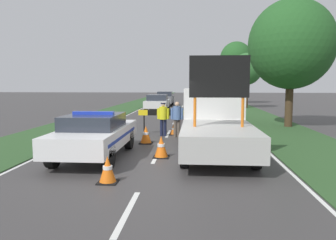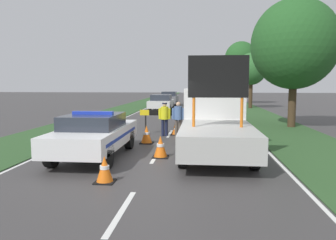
{
  "view_description": "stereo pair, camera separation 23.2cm",
  "coord_description": "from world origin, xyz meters",
  "px_view_note": "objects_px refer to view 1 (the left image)",
  "views": [
    {
      "loc": [
        1.25,
        -9.56,
        2.42
      ],
      "look_at": [
        0.3,
        2.23,
        1.1
      ],
      "focal_mm": 35.0,
      "sensor_mm": 36.0,
      "label": 1
    },
    {
      "loc": [
        1.48,
        -9.54,
        2.42
      ],
      "look_at": [
        0.3,
        2.23,
        1.1
      ],
      "focal_mm": 35.0,
      "sensor_mm": 36.0,
      "label": 2
    }
  ],
  "objects_px": {
    "traffic_cone_near_truck": "(108,170)",
    "roadside_tree_mid_left": "(291,45)",
    "traffic_cone_centre_front": "(173,130)",
    "traffic_cone_behind_barrier": "(146,135)",
    "queued_car_van_white": "(158,102)",
    "roadside_tree_near_right": "(236,59)",
    "police_car": "(95,134)",
    "pedestrian_civilian": "(177,116)",
    "roadside_tree_near_left": "(247,69)",
    "queued_car_wagon_maroon": "(204,108)",
    "queued_car_suv_grey": "(165,98)",
    "police_officer": "(163,116)",
    "work_truck": "(215,121)",
    "road_barrier": "(166,114)",
    "traffic_cone_near_police": "(161,147)"
  },
  "relations": [
    {
      "from": "traffic_cone_near_truck",
      "to": "queued_car_suv_grey",
      "type": "distance_m",
      "value": 28.4
    },
    {
      "from": "police_officer",
      "to": "roadside_tree_near_right",
      "type": "relative_size",
      "value": 0.21
    },
    {
      "from": "police_officer",
      "to": "pedestrian_civilian",
      "type": "bearing_deg",
      "value": 173.17
    },
    {
      "from": "pedestrian_civilian",
      "to": "roadside_tree_near_left",
      "type": "xyz_separation_m",
      "value": [
        5.87,
        18.14,
        2.87
      ]
    },
    {
      "from": "roadside_tree_near_left",
      "to": "road_barrier",
      "type": "bearing_deg",
      "value": -110.16
    },
    {
      "from": "roadside_tree_near_left",
      "to": "roadside_tree_near_right",
      "type": "distance_m",
      "value": 7.07
    },
    {
      "from": "roadside_tree_near_left",
      "to": "roadside_tree_mid_left",
      "type": "height_order",
      "value": "roadside_tree_mid_left"
    },
    {
      "from": "traffic_cone_centre_front",
      "to": "roadside_tree_mid_left",
      "type": "bearing_deg",
      "value": 28.17
    },
    {
      "from": "traffic_cone_near_police",
      "to": "traffic_cone_behind_barrier",
      "type": "bearing_deg",
      "value": 109.39
    },
    {
      "from": "traffic_cone_behind_barrier",
      "to": "roadside_tree_near_left",
      "type": "xyz_separation_m",
      "value": [
        7.05,
        19.81,
        3.46
      ]
    },
    {
      "from": "roadside_tree_mid_left",
      "to": "queued_car_wagon_maroon",
      "type": "bearing_deg",
      "value": 146.93
    },
    {
      "from": "road_barrier",
      "to": "traffic_cone_centre_front",
      "type": "relative_size",
      "value": 5.22
    },
    {
      "from": "pedestrian_civilian",
      "to": "roadside_tree_mid_left",
      "type": "relative_size",
      "value": 0.23
    },
    {
      "from": "traffic_cone_centre_front",
      "to": "roadside_tree_near_left",
      "type": "distance_m",
      "value": 18.87
    },
    {
      "from": "work_truck",
      "to": "road_barrier",
      "type": "xyz_separation_m",
      "value": [
        -2.06,
        3.52,
        -0.12
      ]
    },
    {
      "from": "police_car",
      "to": "traffic_cone_near_police",
      "type": "distance_m",
      "value": 2.21
    },
    {
      "from": "work_truck",
      "to": "traffic_cone_near_police",
      "type": "height_order",
      "value": "work_truck"
    },
    {
      "from": "roadside_tree_near_right",
      "to": "police_car",
      "type": "bearing_deg",
      "value": -105.49
    },
    {
      "from": "traffic_cone_near_police",
      "to": "queued_car_van_white",
      "type": "bearing_deg",
      "value": 96.77
    },
    {
      "from": "police_car",
      "to": "queued_car_wagon_maroon",
      "type": "relative_size",
      "value": 1.03
    },
    {
      "from": "roadside_tree_mid_left",
      "to": "roadside_tree_near_left",
      "type": "bearing_deg",
      "value": 90.67
    },
    {
      "from": "traffic_cone_centre_front",
      "to": "queued_car_suv_grey",
      "type": "xyz_separation_m",
      "value": [
        -2.24,
        20.7,
        0.55
      ]
    },
    {
      "from": "police_officer",
      "to": "queued_car_van_white",
      "type": "relative_size",
      "value": 0.33
    },
    {
      "from": "queued_car_wagon_maroon",
      "to": "queued_car_suv_grey",
      "type": "bearing_deg",
      "value": -74.9
    },
    {
      "from": "police_car",
      "to": "queued_car_suv_grey",
      "type": "xyz_separation_m",
      "value": [
        0.02,
        25.63,
        0.03
      ]
    },
    {
      "from": "traffic_cone_near_police",
      "to": "queued_car_wagon_maroon",
      "type": "bearing_deg",
      "value": 81.21
    },
    {
      "from": "pedestrian_civilian",
      "to": "traffic_cone_near_police",
      "type": "relative_size",
      "value": 2.24
    },
    {
      "from": "pedestrian_civilian",
      "to": "roadside_tree_near_left",
      "type": "bearing_deg",
      "value": 80.13
    },
    {
      "from": "traffic_cone_centre_front",
      "to": "traffic_cone_behind_barrier",
      "type": "height_order",
      "value": "traffic_cone_behind_barrier"
    },
    {
      "from": "traffic_cone_near_truck",
      "to": "roadside_tree_mid_left",
      "type": "xyz_separation_m",
      "value": [
        7.36,
        11.01,
        4.21
      ]
    },
    {
      "from": "work_truck",
      "to": "police_officer",
      "type": "distance_m",
      "value": 3.8
    },
    {
      "from": "traffic_cone_near_police",
      "to": "traffic_cone_centre_front",
      "type": "relative_size",
      "value": 1.4
    },
    {
      "from": "police_car",
      "to": "traffic_cone_near_police",
      "type": "height_order",
      "value": "police_car"
    },
    {
      "from": "queued_car_suv_grey",
      "to": "roadside_tree_near_left",
      "type": "bearing_deg",
      "value": 158.96
    },
    {
      "from": "queued_car_van_white",
      "to": "traffic_cone_centre_front",
      "type": "bearing_deg",
      "value": 99.47
    },
    {
      "from": "queued_car_van_white",
      "to": "pedestrian_civilian",
      "type": "bearing_deg",
      "value": 99.86
    },
    {
      "from": "roadside_tree_near_right",
      "to": "roadside_tree_mid_left",
      "type": "xyz_separation_m",
      "value": [
        0.37,
        -21.06,
        -0.8
      ]
    },
    {
      "from": "traffic_cone_centre_front",
      "to": "roadside_tree_mid_left",
      "type": "xyz_separation_m",
      "value": [
        6.24,
        3.34,
        4.28
      ]
    },
    {
      "from": "traffic_cone_near_truck",
      "to": "roadside_tree_near_left",
      "type": "height_order",
      "value": "roadside_tree_near_left"
    },
    {
      "from": "queued_car_wagon_maroon",
      "to": "road_barrier",
      "type": "bearing_deg",
      "value": 72.66
    },
    {
      "from": "work_truck",
      "to": "pedestrian_civilian",
      "type": "bearing_deg",
      "value": -64.18
    },
    {
      "from": "police_car",
      "to": "roadside_tree_mid_left",
      "type": "distance_m",
      "value": 12.45
    },
    {
      "from": "traffic_cone_centre_front",
      "to": "queued_car_wagon_maroon",
      "type": "relative_size",
      "value": 0.11
    },
    {
      "from": "queued_car_van_white",
      "to": "roadside_tree_near_left",
      "type": "bearing_deg",
      "value": -155.87
    },
    {
      "from": "queued_car_van_white",
      "to": "roadside_tree_near_left",
      "type": "relative_size",
      "value": 0.86
    },
    {
      "from": "police_officer",
      "to": "traffic_cone_centre_front",
      "type": "xyz_separation_m",
      "value": [
        0.44,
        0.36,
        -0.68
      ]
    },
    {
      "from": "roadside_tree_near_right",
      "to": "traffic_cone_near_truck",
      "type": "bearing_deg",
      "value": -102.3
    },
    {
      "from": "work_truck",
      "to": "police_car",
      "type": "bearing_deg",
      "value": 17.75
    },
    {
      "from": "traffic_cone_near_police",
      "to": "traffic_cone_centre_front",
      "type": "xyz_separation_m",
      "value": [
        0.09,
        4.8,
        -0.1
      ]
    },
    {
      "from": "queued_car_suv_grey",
      "to": "roadside_tree_near_right",
      "type": "bearing_deg",
      "value": -155.48
    }
  ]
}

